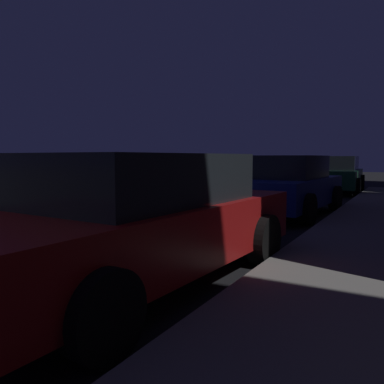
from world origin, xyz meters
The scene contains 3 objects.
car_red centered at (2.85, 3.65, 0.72)m, with size 2.31×4.69×1.43m.
car_blue centered at (2.85, 9.56, 0.71)m, with size 2.22×4.10×1.43m.
car_green centered at (2.85, 16.49, 0.72)m, with size 2.27×4.52×1.43m.
Camera 1 is at (5.48, 0.22, 1.39)m, focal length 36.56 mm.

